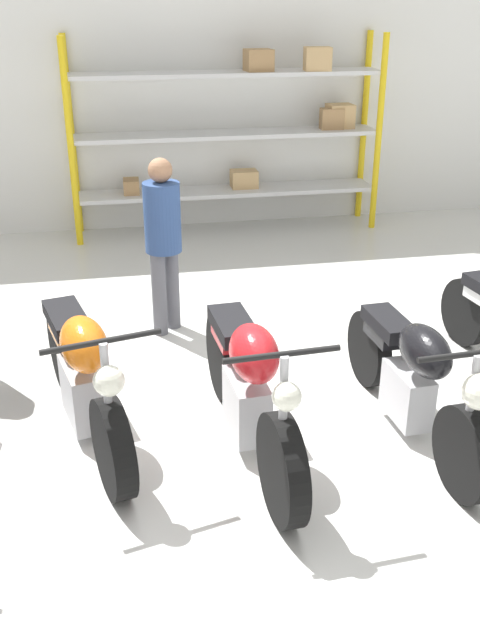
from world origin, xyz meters
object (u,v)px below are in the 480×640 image
Objects in this scene: shelving_rack at (240,129)px; person_near_rack at (163,234)px; motorcycle_red at (248,386)px; motorcycle_black at (414,377)px; motorcycle_orange at (84,375)px.

person_near_rack is (-1.25, -2.96, -0.36)m from shelving_rack.
motorcycle_red is 1.15m from motorcycle_black.
person_near_rack is at bearing 142.46° from motorcycle_orange.
motorcycle_black is (1.14, -0.05, -0.03)m from motorcycle_red.
motorcycle_red reaches higher than motorcycle_orange.
person_near_rack is (0.71, 1.57, 0.47)m from motorcycle_orange.
motorcycle_black is at bearing 84.03° from motorcycle_red.
motorcycle_orange is (-1.95, -4.53, -0.83)m from shelving_rack.
shelving_rack is 5.05m from motorcycle_black.
motorcycle_red is 1.05× the size of motorcycle_black.
motorcycle_black is 1.30× the size of person_near_rack.
motorcycle_red is 2.05m from person_near_rack.
shelving_rack is 3.23m from person_near_rack.
shelving_rack is 5.07m from motorcycle_red.
shelving_rack is 1.89× the size of motorcycle_black.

